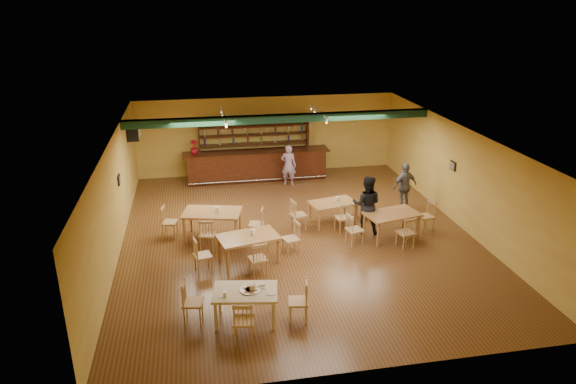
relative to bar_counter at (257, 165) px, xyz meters
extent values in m
plane|color=#533617|center=(0.54, -5.15, -0.56)|extent=(12.00, 12.00, 0.00)
cube|color=#10321F|center=(0.54, -2.35, 2.31)|extent=(10.00, 0.30, 0.25)
cube|color=white|center=(-1.26, -1.75, 2.38)|extent=(0.05, 2.50, 0.05)
cube|color=white|center=(1.94, -1.75, 2.38)|extent=(0.05, 2.50, 0.05)
cube|color=white|center=(-4.26, -0.95, 1.79)|extent=(0.34, 0.70, 0.48)
cube|color=black|center=(-4.43, -4.15, 1.14)|extent=(0.04, 0.34, 0.28)
cube|color=black|center=(5.51, -4.65, 1.14)|extent=(0.04, 0.34, 0.28)
cube|color=#38130B|center=(0.00, 0.00, 0.00)|extent=(5.49, 0.85, 1.13)
cube|color=#38130B|center=(0.00, 0.63, 0.57)|extent=(4.25, 0.40, 2.28)
imported|color=#AD101A|center=(-2.29, 0.00, 0.83)|extent=(0.38, 0.38, 0.53)
cube|color=#AA723C|center=(-1.90, -4.85, -0.16)|extent=(1.81, 1.33, 0.81)
cube|color=#AA723C|center=(1.78, -4.47, -0.22)|extent=(1.53, 1.10, 0.69)
cube|color=#AA723C|center=(-1.05, -6.54, -0.18)|extent=(1.70, 1.24, 0.77)
cube|color=#AA723C|center=(3.18, -5.76, -0.18)|extent=(1.68, 1.22, 0.76)
cube|color=beige|center=(-1.40, -9.13, -0.20)|extent=(1.49, 1.08, 0.73)
cylinder|color=silver|center=(-1.30, -9.13, 0.17)|extent=(0.54, 0.54, 0.01)
cylinder|color=#EAE5C6|center=(-1.84, -9.27, 0.22)|extent=(0.08, 0.08, 0.11)
cube|color=white|center=(-1.06, -8.93, 0.18)|extent=(0.21, 0.16, 0.03)
cube|color=silver|center=(-1.16, -9.08, 0.18)|extent=(0.33, 0.16, 0.00)
cylinder|color=white|center=(-0.87, -9.32, 0.17)|extent=(0.25, 0.25, 0.01)
imported|color=#87499F|center=(1.08, -0.83, 0.20)|extent=(0.66, 0.55, 1.54)
imported|color=black|center=(2.58, -5.27, 0.31)|extent=(1.04, 0.93, 1.75)
imported|color=slate|center=(4.38, -3.76, 0.22)|extent=(0.99, 0.62, 1.57)
camera|label=1|loc=(-2.24, -18.70, 6.03)|focal=32.44mm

